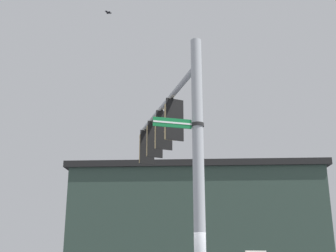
# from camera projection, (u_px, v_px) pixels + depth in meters

# --- Properties ---
(signal_pole) EXTENTS (0.26, 0.26, 7.17)m
(signal_pole) POSITION_uv_depth(u_px,v_px,m) (199.00, 183.00, 9.72)
(signal_pole) COLOR #ADB2B7
(signal_pole) RESTS_ON ground
(mast_arm) EXTENTS (1.07, 5.79, 0.15)m
(mast_arm) POSITION_uv_depth(u_px,v_px,m) (165.00, 105.00, 13.24)
(mast_arm) COLOR #ADB2B7
(traffic_light_nearest_pole) EXTENTS (0.54, 0.49, 1.31)m
(traffic_light_nearest_pole) POSITION_uv_depth(u_px,v_px,m) (172.00, 121.00, 12.28)
(traffic_light_nearest_pole) COLOR black
(traffic_light_mid_inner) EXTENTS (0.54, 0.49, 1.31)m
(traffic_light_mid_inner) POSITION_uv_depth(u_px,v_px,m) (162.00, 132.00, 13.32)
(traffic_light_mid_inner) COLOR black
(traffic_light_mid_outer) EXTENTS (0.54, 0.49, 1.31)m
(traffic_light_mid_outer) POSITION_uv_depth(u_px,v_px,m) (153.00, 140.00, 14.35)
(traffic_light_mid_outer) COLOR black
(traffic_light_arm_end) EXTENTS (0.54, 0.49, 1.31)m
(traffic_light_arm_end) POSITION_uv_depth(u_px,v_px,m) (145.00, 148.00, 15.39)
(traffic_light_arm_end) COLOR black
(street_name_sign) EXTENTS (1.23, 0.34, 0.22)m
(street_name_sign) POSITION_uv_depth(u_px,v_px,m) (186.00, 124.00, 10.04)
(street_name_sign) COLOR #147238
(bird_flying) EXTENTS (0.27, 0.20, 0.07)m
(bird_flying) POSITION_uv_depth(u_px,v_px,m) (108.00, 13.00, 15.12)
(bird_flying) COLOR black
(storefront_building) EXTENTS (13.88, 11.81, 6.22)m
(storefront_building) POSITION_uv_depth(u_px,v_px,m) (196.00, 233.00, 21.86)
(storefront_building) COLOR #33473D
(storefront_building) RESTS_ON ground
(tree_by_storefront) EXTENTS (3.28, 3.28, 5.35)m
(tree_by_storefront) POSITION_uv_depth(u_px,v_px,m) (241.00, 223.00, 23.21)
(tree_by_storefront) COLOR #4C3823
(tree_by_storefront) RESTS_ON ground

